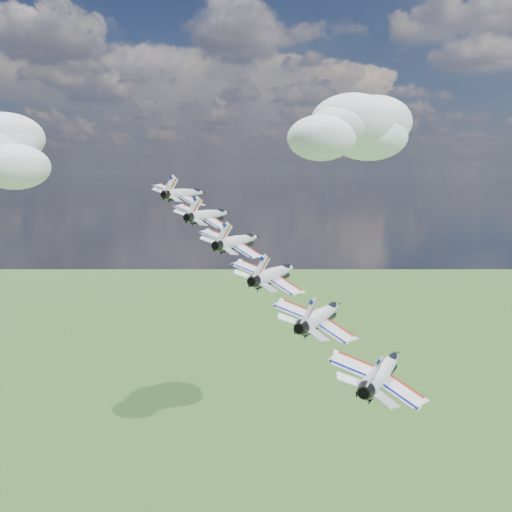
% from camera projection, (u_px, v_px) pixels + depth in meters
% --- Properties ---
extents(cloud_far, '(68.05, 53.47, 26.73)m').
position_uv_depth(cloud_far, '(336.00, 132.00, 279.79)').
color(cloud_far, white).
extents(jet_0, '(14.90, 17.62, 7.88)m').
position_uv_depth(jet_0, '(186.00, 193.00, 110.67)').
color(jet_0, white).
extents(jet_1, '(14.90, 17.62, 7.88)m').
position_uv_depth(jet_1, '(210.00, 215.00, 100.71)').
color(jet_1, white).
extents(jet_2, '(14.90, 17.62, 7.88)m').
position_uv_depth(jet_2, '(239.00, 241.00, 90.76)').
color(jet_2, white).
extents(jet_3, '(14.90, 17.62, 7.88)m').
position_uv_depth(jet_3, '(275.00, 273.00, 80.81)').
color(jet_3, white).
extents(jet_4, '(14.90, 17.62, 7.88)m').
position_uv_depth(jet_4, '(322.00, 315.00, 70.86)').
color(jet_4, white).
extents(jet_5, '(14.90, 17.62, 7.88)m').
position_uv_depth(jet_5, '(383.00, 370.00, 60.90)').
color(jet_5, white).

